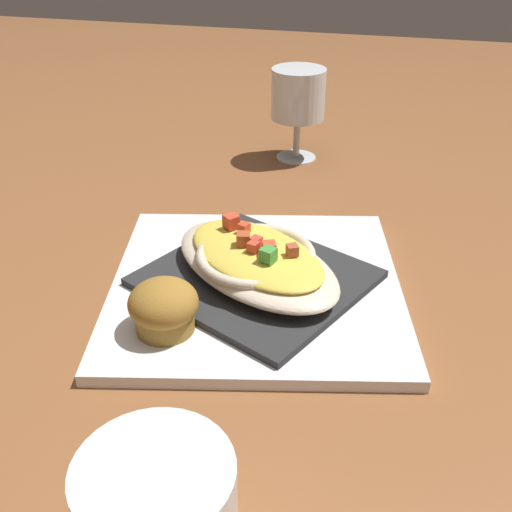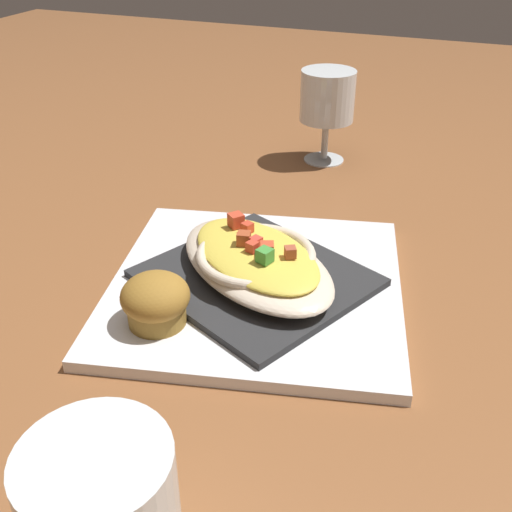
{
  "view_description": "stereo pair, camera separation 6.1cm",
  "coord_description": "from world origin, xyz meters",
  "views": [
    {
      "loc": [
        0.51,
        0.13,
        0.36
      ],
      "look_at": [
        0.0,
        0.0,
        0.04
      ],
      "focal_mm": 43.05,
      "sensor_mm": 36.0,
      "label": 1
    },
    {
      "loc": [
        0.49,
        0.19,
        0.36
      ],
      "look_at": [
        0.0,
        0.0,
        0.04
      ],
      "focal_mm": 43.05,
      "sensor_mm": 36.0,
      "label": 2
    }
  ],
  "objects": [
    {
      "name": "stemmed_glass",
      "position": [
        -0.37,
        -0.03,
        0.09
      ],
      "size": [
        0.08,
        0.08,
        0.14
      ],
      "color": "white",
      "rests_on": "ground_plane"
    },
    {
      "name": "square_plate",
      "position": [
        0.0,
        0.0,
        0.01
      ],
      "size": [
        0.35,
        0.35,
        0.01
      ],
      "primitive_type": "cube",
      "rotation": [
        0.0,
        0.0,
        0.23
      ],
      "color": "white",
      "rests_on": "ground_plane"
    },
    {
      "name": "ground_plane",
      "position": [
        0.0,
        0.0,
        0.0
      ],
      "size": [
        2.6,
        2.6,
        0.0
      ],
      "primitive_type": "plane",
      "color": "brown"
    },
    {
      "name": "folded_napkin",
      "position": [
        0.0,
        0.0,
        0.02
      ],
      "size": [
        0.25,
        0.26,
        0.01
      ],
      "primitive_type": "cube",
      "rotation": [
        0.0,
        0.0,
        1.13
      ],
      "color": "#2A2B2D",
      "rests_on": "square_plate"
    },
    {
      "name": "muffin",
      "position": [
        0.1,
        -0.06,
        0.04
      ],
      "size": [
        0.06,
        0.06,
        0.05
      ],
      "color": "olive",
      "rests_on": "square_plate"
    },
    {
      "name": "gratin_dish",
      "position": [
        -0.0,
        -0.0,
        0.04
      ],
      "size": [
        0.21,
        0.23,
        0.05
      ],
      "color": "beige",
      "rests_on": "folded_napkin"
    }
  ]
}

